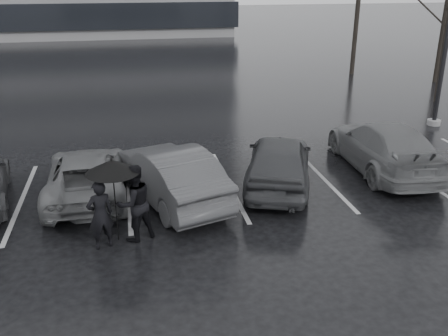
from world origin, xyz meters
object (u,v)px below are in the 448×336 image
at_px(car_west_a, 171,174).
at_px(tree_ne, 445,15).
at_px(pedestrian_right, 134,203).
at_px(car_west_b, 87,174).
at_px(car_east, 384,146).
at_px(pedestrian_left, 100,215).
at_px(car_main, 279,161).

distance_m(car_west_a, tree_ne, 20.00).
xyz_separation_m(pedestrian_right, tree_ne, (16.58, 14.14, 2.61)).
relative_size(car_west_b, tree_ne, 0.62).
relative_size(car_east, pedestrian_left, 3.22).
bearing_deg(car_west_b, car_main, 176.26).
height_order(car_west_a, tree_ne, tree_ne).
bearing_deg(pedestrian_right, car_main, -177.10).
height_order(car_main, car_west_a, car_west_a).
relative_size(car_main, car_west_a, 0.97).
distance_m(car_west_a, car_west_b, 2.29).
distance_m(car_west_b, pedestrian_right, 2.90).
height_order(car_west_a, car_east, same).
bearing_deg(car_east, pedestrian_right, 23.91).
height_order(car_west_b, pedestrian_right, pedestrian_right).
height_order(car_main, car_west_b, car_main).
bearing_deg(pedestrian_left, tree_ne, -159.97).
bearing_deg(car_west_a, car_main, 169.14).
bearing_deg(car_west_a, car_east, 170.16).
height_order(car_west_b, tree_ne, tree_ne).
height_order(car_main, car_east, car_east).
bearing_deg(car_west_a, tree_ne, -159.91).
distance_m(car_east, pedestrian_left, 8.78).
xyz_separation_m(car_east, pedestrian_left, (-8.22, -3.08, 0.05)).
bearing_deg(car_west_a, car_west_b, -35.86).
bearing_deg(car_west_b, pedestrian_left, 98.91).
distance_m(car_east, tree_ne, 14.75).
height_order(car_east, tree_ne, tree_ne).
bearing_deg(car_main, tree_ne, -116.96).
bearing_deg(car_east, car_main, 12.07).
height_order(car_main, tree_ne, tree_ne).
height_order(car_west_a, car_west_b, car_west_a).
distance_m(car_west_a, pedestrian_right, 2.16).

